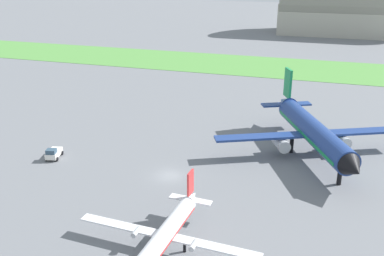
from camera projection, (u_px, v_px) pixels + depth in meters
ground_plane at (170, 176)px, 66.89m from camera, size 600.00×600.00×0.00m
grass_taxiway_strip at (256, 66)px, 135.94m from camera, size 360.00×28.00×0.08m
airplane_foreground_turboprop at (166, 233)px, 48.71m from camera, size 21.71×18.59×6.50m
airplane_midfield_jet at (312, 131)px, 72.82m from camera, size 30.73×30.60×11.64m
pushback_tug_near_gate at (53, 153)px, 72.41m from camera, size 2.78×3.93×1.95m
hangar_distant at (346, 4)px, 189.16m from camera, size 54.88×27.14×29.24m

